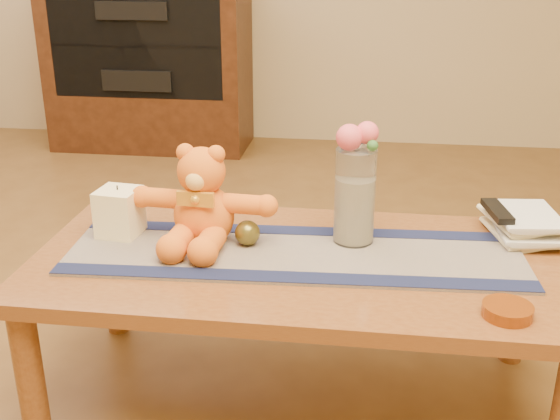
# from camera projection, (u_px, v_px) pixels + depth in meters

# --- Properties ---
(floor) EXTENTS (5.50, 5.50, 0.00)m
(floor) POSITION_uv_depth(u_px,v_px,m) (297.00, 398.00, 1.97)
(floor) COLOR brown
(floor) RESTS_ON ground
(coffee_table_top) EXTENTS (1.40, 0.70, 0.04)m
(coffee_table_top) POSITION_uv_depth(u_px,v_px,m) (299.00, 264.00, 1.81)
(coffee_table_top) COLOR brown
(coffee_table_top) RESTS_ON floor
(table_leg_fl) EXTENTS (0.07, 0.07, 0.41)m
(table_leg_fl) POSITION_uv_depth(u_px,v_px,m) (30.00, 380.00, 1.70)
(table_leg_fl) COLOR brown
(table_leg_fl) RESTS_ON floor
(table_leg_bl) EXTENTS (0.07, 0.07, 0.41)m
(table_leg_bl) POSITION_uv_depth(u_px,v_px,m) (114.00, 275.00, 2.24)
(table_leg_bl) COLOR brown
(table_leg_bl) RESTS_ON floor
(table_leg_br) EXTENTS (0.07, 0.07, 0.41)m
(table_leg_br) POSITION_uv_depth(u_px,v_px,m) (517.00, 301.00, 2.08)
(table_leg_br) COLOR brown
(table_leg_br) RESTS_ON floor
(persian_runner) EXTENTS (1.22, 0.41, 0.01)m
(persian_runner) POSITION_uv_depth(u_px,v_px,m) (295.00, 254.00, 1.81)
(persian_runner) COLOR #1C1843
(persian_runner) RESTS_ON coffee_table_top
(runner_border_near) EXTENTS (1.20, 0.12, 0.00)m
(runner_border_near) POSITION_uv_depth(u_px,v_px,m) (291.00, 277.00, 1.67)
(runner_border_near) COLOR #13193A
(runner_border_near) RESTS_ON persian_runner
(runner_border_far) EXTENTS (1.20, 0.12, 0.00)m
(runner_border_far) POSITION_uv_depth(u_px,v_px,m) (298.00, 230.00, 1.94)
(runner_border_far) COLOR #13193A
(runner_border_far) RESTS_ON persian_runner
(teddy_bear) EXTENTS (0.40, 0.34, 0.26)m
(teddy_bear) POSITION_uv_depth(u_px,v_px,m) (203.00, 196.00, 1.84)
(teddy_bear) COLOR orange
(teddy_bear) RESTS_ON persian_runner
(pillar_candle) EXTENTS (0.12, 0.12, 0.13)m
(pillar_candle) POSITION_uv_depth(u_px,v_px,m) (119.00, 212.00, 1.90)
(pillar_candle) COLOR #FFF0BB
(pillar_candle) RESTS_ON persian_runner
(candle_wick) EXTENTS (0.00, 0.00, 0.01)m
(candle_wick) POSITION_uv_depth(u_px,v_px,m) (117.00, 188.00, 1.87)
(candle_wick) COLOR black
(candle_wick) RESTS_ON pillar_candle
(glass_vase) EXTENTS (0.11, 0.11, 0.26)m
(glass_vase) POSITION_uv_depth(u_px,v_px,m) (355.00, 196.00, 1.83)
(glass_vase) COLOR silver
(glass_vase) RESTS_ON persian_runner
(potpourri_fill) EXTENTS (0.09, 0.09, 0.18)m
(potpourri_fill) POSITION_uv_depth(u_px,v_px,m) (354.00, 210.00, 1.85)
(potpourri_fill) COLOR beige
(potpourri_fill) RESTS_ON glass_vase
(rose_left) EXTENTS (0.07, 0.07, 0.07)m
(rose_left) POSITION_uv_depth(u_px,v_px,m) (349.00, 137.00, 1.76)
(rose_left) COLOR #EB5263
(rose_left) RESTS_ON glass_vase
(rose_right) EXTENTS (0.06, 0.06, 0.06)m
(rose_right) POSITION_uv_depth(u_px,v_px,m) (367.00, 133.00, 1.77)
(rose_right) COLOR #EB5263
(rose_right) RESTS_ON glass_vase
(blue_flower_back) EXTENTS (0.04, 0.04, 0.04)m
(blue_flower_back) POSITION_uv_depth(u_px,v_px,m) (361.00, 136.00, 1.80)
(blue_flower_back) COLOR #515DB1
(blue_flower_back) RESTS_ON glass_vase
(blue_flower_side) EXTENTS (0.04, 0.04, 0.04)m
(blue_flower_side) POSITION_uv_depth(u_px,v_px,m) (346.00, 140.00, 1.80)
(blue_flower_side) COLOR #515DB1
(blue_flower_side) RESTS_ON glass_vase
(leaf_sprig) EXTENTS (0.03, 0.03, 0.03)m
(leaf_sprig) POSITION_uv_depth(u_px,v_px,m) (372.00, 146.00, 1.75)
(leaf_sprig) COLOR #33662D
(leaf_sprig) RESTS_ON glass_vase
(bronze_ball) EXTENTS (0.08, 0.08, 0.07)m
(bronze_ball) POSITION_uv_depth(u_px,v_px,m) (247.00, 233.00, 1.84)
(bronze_ball) COLOR brown
(bronze_ball) RESTS_ON persian_runner
(book_bottom) EXTENTS (0.21, 0.25, 0.02)m
(book_bottom) POSITION_uv_depth(u_px,v_px,m) (493.00, 234.00, 1.91)
(book_bottom) COLOR #FAEEC1
(book_bottom) RESTS_ON coffee_table_top
(book_lower) EXTENTS (0.18, 0.24, 0.02)m
(book_lower) POSITION_uv_depth(u_px,v_px,m) (496.00, 229.00, 1.90)
(book_lower) COLOR #FAEEC1
(book_lower) RESTS_ON book_bottom
(book_upper) EXTENTS (0.22, 0.26, 0.02)m
(book_upper) POSITION_uv_depth(u_px,v_px,m) (492.00, 221.00, 1.90)
(book_upper) COLOR #FAEEC1
(book_upper) RESTS_ON book_lower
(book_top) EXTENTS (0.19, 0.24, 0.02)m
(book_top) POSITION_uv_depth(u_px,v_px,m) (497.00, 216.00, 1.89)
(book_top) COLOR #FAEEC1
(book_top) RESTS_ON book_upper
(tv_remote) EXTENTS (0.07, 0.17, 0.02)m
(tv_remote) POSITION_uv_depth(u_px,v_px,m) (497.00, 211.00, 1.88)
(tv_remote) COLOR black
(tv_remote) RESTS_ON book_top
(amber_dish) EXTENTS (0.14, 0.14, 0.03)m
(amber_dish) POSITION_uv_depth(u_px,v_px,m) (507.00, 311.00, 1.51)
(amber_dish) COLOR #BF5914
(amber_dish) RESTS_ON coffee_table_top
(media_cabinet) EXTENTS (1.20, 0.50, 1.10)m
(media_cabinet) POSITION_uv_depth(u_px,v_px,m) (149.00, 59.00, 4.20)
(media_cabinet) COLOR black
(media_cabinet) RESTS_ON floor
(cabinet_cavity) EXTENTS (1.02, 0.03, 0.61)m
(cabinet_cavity) POSITION_uv_depth(u_px,v_px,m) (135.00, 46.00, 3.94)
(cabinet_cavity) COLOR black
(cabinet_cavity) RESTS_ON media_cabinet
(cabinet_shelf) EXTENTS (1.02, 0.20, 0.02)m
(cabinet_shelf) POSITION_uv_depth(u_px,v_px,m) (140.00, 44.00, 4.02)
(cabinet_shelf) COLOR black
(cabinet_shelf) RESTS_ON media_cabinet
(stereo_upper) EXTENTS (0.42, 0.28, 0.10)m
(stereo_upper) POSITION_uv_depth(u_px,v_px,m) (139.00, 9.00, 3.97)
(stereo_upper) COLOR black
(stereo_upper) RESTS_ON media_cabinet
(stereo_lower) EXTENTS (0.42, 0.28, 0.12)m
(stereo_lower) POSITION_uv_depth(u_px,v_px,m) (144.00, 77.00, 4.11)
(stereo_lower) COLOR black
(stereo_lower) RESTS_ON media_cabinet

